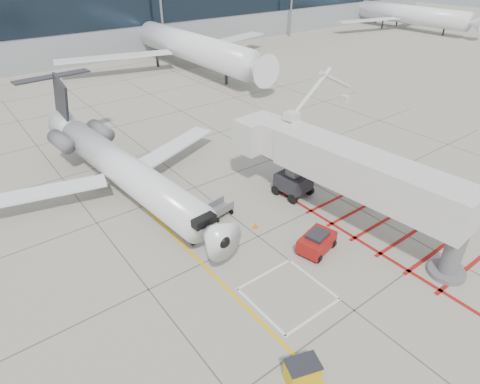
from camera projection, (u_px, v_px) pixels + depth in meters
ground_plane at (301, 269)px, 23.94m from camera, size 260.00×260.00×0.00m
regional_jet at (136, 163)px, 28.09m from camera, size 23.44×28.53×7.04m
jet_bridge at (364, 181)px, 25.65m from camera, size 10.16×18.91×7.30m
pushback_tug at (317, 242)px, 25.05m from camera, size 2.76×2.08×1.44m
spill_bin at (302, 372)px, 17.47m from camera, size 1.64×1.35×1.23m
baggage_cart at (220, 209)px, 28.42m from camera, size 1.93×1.40×1.12m
ground_power_unit at (382, 192)px, 29.85m from camera, size 2.36×1.81×1.65m
cone_nose at (185, 237)px, 26.28m from camera, size 0.31×0.31×0.43m
cone_side at (255, 225)px, 27.36m from camera, size 0.32×0.32×0.44m
terminal_building at (71, 8)px, 72.92m from camera, size 180.00×28.00×14.00m
terminal_glass_band at (98, 10)px, 62.87m from camera, size 180.00×0.10×6.00m
bg_aircraft_c at (178, 25)px, 61.47m from camera, size 37.44×41.60×12.48m
bg_aircraft_e at (401, 1)px, 91.94m from camera, size 34.83×38.69×11.61m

